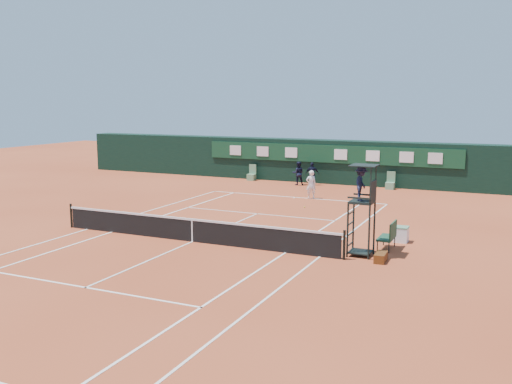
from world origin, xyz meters
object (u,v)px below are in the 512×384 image
player_bench (389,234)px  player (311,184)px  cooler (401,234)px  tennis_net (192,230)px  umpire_chair (362,191)px

player_bench → player: bearing=124.1°
cooler → player: 10.82m
tennis_net → cooler: (7.79, 3.55, -0.18)m
player_bench → player: 11.81m
tennis_net → umpire_chair: (6.79, 0.80, 1.95)m
cooler → player: size_ratio=0.38×
player → cooler: bearing=91.6°
player_bench → player: size_ratio=0.71×
umpire_chair → player_bench: bearing=59.6°
cooler → umpire_chair: bearing=-109.9°
player_bench → player: (-6.62, 9.78, 0.24)m
umpire_chair → player_bench: 2.43m
umpire_chair → cooler: 3.62m
cooler → player: (-6.82, 8.38, 0.51)m
umpire_chair → tennis_net: bearing=-173.3°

